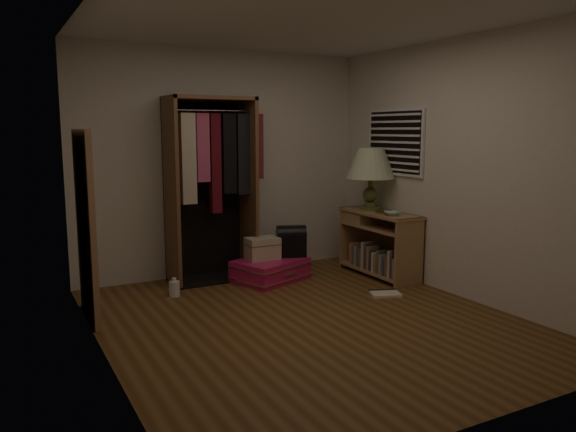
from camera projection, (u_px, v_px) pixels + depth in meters
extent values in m
plane|color=brown|center=(309.00, 321.00, 5.01)|extent=(4.00, 4.00, 0.00)
cube|color=beige|center=(223.00, 164.00, 6.56)|extent=(3.50, 0.02, 2.60)
cube|color=beige|center=(494.00, 202.00, 3.07)|extent=(3.50, 0.02, 2.60)
cube|color=beige|center=(460.00, 169.00, 5.63)|extent=(0.02, 4.00, 2.60)
cube|color=beige|center=(98.00, 185.00, 4.00)|extent=(0.02, 4.00, 2.60)
cube|color=silver|center=(310.00, 18.00, 4.62)|extent=(3.50, 4.00, 0.01)
cube|color=white|center=(395.00, 142.00, 6.46)|extent=(0.03, 0.96, 0.76)
cube|color=black|center=(395.00, 142.00, 6.46)|extent=(0.03, 0.90, 0.70)
cube|color=white|center=(393.00, 169.00, 6.49)|extent=(0.01, 0.88, 0.02)
cube|color=white|center=(393.00, 163.00, 6.48)|extent=(0.01, 0.88, 0.02)
cube|color=white|center=(394.00, 156.00, 6.47)|extent=(0.01, 0.88, 0.02)
cube|color=white|center=(394.00, 149.00, 6.46)|extent=(0.01, 0.88, 0.02)
cube|color=white|center=(394.00, 142.00, 6.45)|extent=(0.01, 0.88, 0.02)
cube|color=white|center=(394.00, 135.00, 6.44)|extent=(0.01, 0.88, 0.02)
cube|color=white|center=(394.00, 129.00, 6.42)|extent=(0.01, 0.88, 0.02)
cube|color=white|center=(395.00, 122.00, 6.41)|extent=(0.01, 0.88, 0.02)
cube|color=white|center=(395.00, 115.00, 6.40)|extent=(0.01, 0.88, 0.02)
cube|color=#A0774D|center=(410.00, 252.00, 6.08)|extent=(0.40, 0.03, 0.75)
cube|color=#A0774D|center=(353.00, 236.00, 7.01)|extent=(0.40, 0.03, 0.75)
cube|color=#A0774D|center=(379.00, 270.00, 6.59)|extent=(0.40, 1.04, 0.03)
cube|color=#A0774D|center=(380.00, 227.00, 6.52)|extent=(0.40, 1.04, 0.03)
cube|color=#A0774D|center=(380.00, 213.00, 6.49)|extent=(0.42, 1.12, 0.03)
cube|color=brown|center=(392.00, 242.00, 6.63)|extent=(0.02, 1.10, 0.75)
cube|color=#A0774D|center=(363.00, 217.00, 6.79)|extent=(0.36, 0.38, 0.13)
cube|color=gray|center=(399.00, 269.00, 6.12)|extent=(0.15, 0.04, 0.23)
cube|color=#4C3833|center=(398.00, 264.00, 6.16)|extent=(0.19, 0.03, 0.32)
cube|color=#B7AD99|center=(394.00, 264.00, 6.20)|extent=(0.17, 0.04, 0.30)
cube|color=brown|center=(392.00, 266.00, 6.25)|extent=(0.19, 0.05, 0.23)
cube|color=#3F4C59|center=(388.00, 265.00, 6.29)|extent=(0.17, 0.04, 0.22)
cube|color=gray|center=(387.00, 264.00, 6.34)|extent=(0.22, 0.04, 0.23)
cube|color=#59594C|center=(384.00, 262.00, 6.38)|extent=(0.20, 0.04, 0.26)
cube|color=#B2724C|center=(381.00, 262.00, 6.42)|extent=(0.20, 0.04, 0.23)
cube|color=beige|center=(378.00, 262.00, 6.46)|extent=(0.17, 0.03, 0.23)
cube|color=#332D38|center=(377.00, 260.00, 6.50)|extent=(0.21, 0.03, 0.23)
cube|color=gray|center=(373.00, 258.00, 6.53)|extent=(0.15, 0.04, 0.28)
cube|color=#4C3833|center=(371.00, 256.00, 6.57)|extent=(0.17, 0.04, 0.31)
cube|color=#B7AD99|center=(369.00, 255.00, 6.63)|extent=(0.20, 0.05, 0.31)
cube|color=brown|center=(366.00, 257.00, 6.68)|extent=(0.20, 0.04, 0.22)
cube|color=#3F4C59|center=(364.00, 255.00, 6.71)|extent=(0.20, 0.04, 0.27)
cube|color=gray|center=(361.00, 255.00, 6.76)|extent=(0.20, 0.04, 0.24)
cube|color=#59594C|center=(360.00, 255.00, 6.81)|extent=(0.22, 0.03, 0.23)
cube|color=#B2724C|center=(357.00, 253.00, 6.84)|extent=(0.19, 0.05, 0.26)
cube|color=brown|center=(171.00, 192.00, 6.04)|extent=(0.04, 0.50, 2.05)
cube|color=brown|center=(248.00, 188.00, 6.47)|extent=(0.04, 0.50, 2.05)
cube|color=brown|center=(209.00, 98.00, 6.10)|extent=(0.95, 0.50, 0.04)
cube|color=black|center=(204.00, 188.00, 6.46)|extent=(0.95, 0.02, 2.05)
cube|color=black|center=(213.00, 278.00, 6.41)|extent=(0.95, 0.50, 0.02)
cylinder|color=white|center=(209.00, 110.00, 6.12)|extent=(0.87, 0.02, 0.02)
cube|color=beige|center=(187.00, 159.00, 6.05)|extent=(0.16, 0.16, 0.98)
cube|color=#BF4C72|center=(202.00, 148.00, 6.12)|extent=(0.14, 0.12, 0.74)
cube|color=#590F19|center=(215.00, 164.00, 6.21)|extent=(0.11, 0.11, 1.10)
cube|color=black|center=(228.00, 154.00, 6.27)|extent=(0.15, 0.15, 0.89)
cube|color=black|center=(242.00, 154.00, 6.35)|extent=(0.15, 0.15, 0.90)
cube|color=maroon|center=(255.00, 146.00, 6.42)|extent=(0.15, 0.11, 0.74)
cube|color=#A3734F|center=(86.00, 226.00, 4.96)|extent=(0.05, 0.80, 1.70)
cube|color=white|center=(89.00, 226.00, 4.97)|extent=(0.01, 0.68, 1.58)
cube|color=#C41853|center=(270.00, 270.00, 6.35)|extent=(0.93, 0.80, 0.25)
cube|color=white|center=(270.00, 276.00, 6.36)|extent=(0.96, 0.83, 0.01)
cube|color=white|center=(270.00, 264.00, 6.34)|extent=(0.96, 0.83, 0.01)
cylinder|color=white|center=(290.00, 274.00, 6.16)|extent=(0.17, 0.08, 0.02)
cube|color=#BAAF8E|center=(262.00, 248.00, 6.32)|extent=(0.36, 0.25, 0.25)
cube|color=brown|center=(262.00, 244.00, 6.31)|extent=(0.37, 0.26, 0.01)
cylinder|color=white|center=(262.00, 237.00, 6.30)|extent=(0.10, 0.02, 0.02)
cube|color=black|center=(291.00, 245.00, 6.48)|extent=(0.39, 0.32, 0.25)
cylinder|color=black|center=(291.00, 234.00, 6.46)|extent=(0.39, 0.32, 0.21)
cylinder|color=#4A5227|center=(370.00, 208.00, 6.66)|extent=(0.29, 0.29, 0.04)
cylinder|color=#4A5227|center=(370.00, 204.00, 6.65)|extent=(0.17, 0.17, 0.05)
sphere|color=#4A5227|center=(370.00, 195.00, 6.63)|extent=(0.21, 0.21, 0.18)
cylinder|color=#4A5227|center=(371.00, 183.00, 6.61)|extent=(0.07, 0.07, 0.10)
cone|color=#DEEBC4|center=(371.00, 163.00, 6.58)|extent=(0.68, 0.68, 0.35)
cone|color=white|center=(371.00, 163.00, 6.58)|extent=(0.61, 0.61, 0.33)
cylinder|color=#B38F45|center=(385.00, 212.00, 6.40)|extent=(0.24, 0.24, 0.01)
imported|color=#ACCFB4|center=(392.00, 214.00, 6.22)|extent=(0.22, 0.22, 0.04)
cylinder|color=white|center=(174.00, 289.00, 5.75)|extent=(0.14, 0.14, 0.16)
cylinder|color=white|center=(174.00, 280.00, 5.74)|extent=(0.06, 0.06, 0.04)
cube|color=beige|center=(385.00, 294.00, 5.81)|extent=(0.36, 0.33, 0.02)
cube|color=black|center=(382.00, 291.00, 5.91)|extent=(0.29, 0.14, 0.03)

